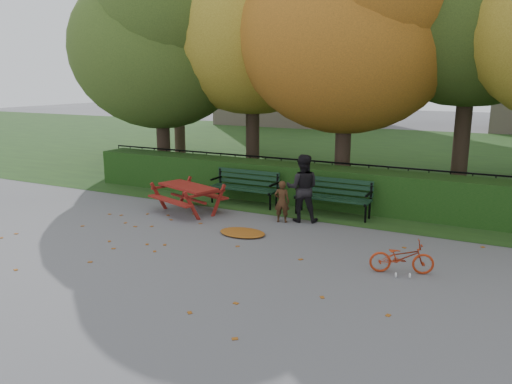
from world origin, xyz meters
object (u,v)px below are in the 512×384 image
at_px(picnic_table, 188,191).
at_px(adult, 302,188).
at_px(tree_a, 163,35).
at_px(bench_right, 334,194).
at_px(tree_f, 179,12).
at_px(bicycle, 402,257).
at_px(tree_c, 358,15).
at_px(bench_left, 245,185).
at_px(child, 282,202).
at_px(tree_b, 259,3).

height_order(picnic_table, adult, adult).
distance_m(tree_a, bench_right, 7.69).
height_order(tree_f, bicycle, tree_f).
distance_m(tree_c, bench_right, 4.87).
bearing_deg(adult, bench_left, -41.22).
height_order(bench_right, bicycle, bench_right).
distance_m(adult, bicycle, 3.47).
xyz_separation_m(bench_right, picnic_table, (-3.25, -1.37, 0.01)).
height_order(tree_f, child, tree_f).
distance_m(tree_c, adult, 5.08).
bearing_deg(picnic_table, bicycle, 2.80).
height_order(tree_c, bench_left, tree_c).
relative_size(tree_a, tree_f, 0.81).
xyz_separation_m(tree_a, bench_right, (6.29, -1.88, -4.00)).
xyz_separation_m(tree_b, tree_f, (-4.69, 2.49, 0.29)).
distance_m(tree_b, child, 6.96).
bearing_deg(bench_left, child, -35.53).
bearing_deg(child, tree_b, -70.91).
distance_m(tree_a, picnic_table, 5.98).
distance_m(bench_right, picnic_table, 3.53).
bearing_deg(tree_f, picnic_table, -54.19).
xyz_separation_m(tree_f, adult, (7.74, -6.34, -4.92)).
bearing_deg(tree_c, bicycle, -64.85).
bearing_deg(tree_f, bench_right, -33.92).
height_order(tree_b, adult, tree_b).
distance_m(tree_a, adult, 7.40).
distance_m(bench_left, bench_right, 2.40).
relative_size(tree_c, bicycle, 7.51).
distance_m(bench_left, bicycle, 5.46).
distance_m(tree_c, child, 5.52).
bearing_deg(adult, bench_right, -139.98).
bearing_deg(tree_a, bench_right, -16.61).
bearing_deg(tree_c, tree_a, -176.35).
height_order(tree_c, picnic_table, tree_c).
relative_size(bench_left, child, 1.86).
xyz_separation_m(tree_c, bench_right, (0.27, -2.26, -4.30)).
bearing_deg(tree_b, child, -57.11).
bearing_deg(picnic_table, tree_a, 152.19).
relative_size(picnic_table, adult, 1.23).
height_order(tree_b, tree_c, tree_b).
distance_m(tree_b, bench_right, 6.76).
xyz_separation_m(tree_c, adult, (-0.23, -3.06, -4.05)).
relative_size(tree_a, bench_right, 4.16).
bearing_deg(bench_right, tree_a, 163.39).
height_order(tree_c, tree_f, tree_f).
relative_size(tree_b, picnic_table, 4.61).
bearing_deg(bicycle, tree_c, 5.83).
xyz_separation_m(tree_b, bench_left, (1.14, -3.04, -4.88)).
relative_size(tree_c, adult, 5.15).
xyz_separation_m(tree_b, child, (2.68, -4.14, -4.92)).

